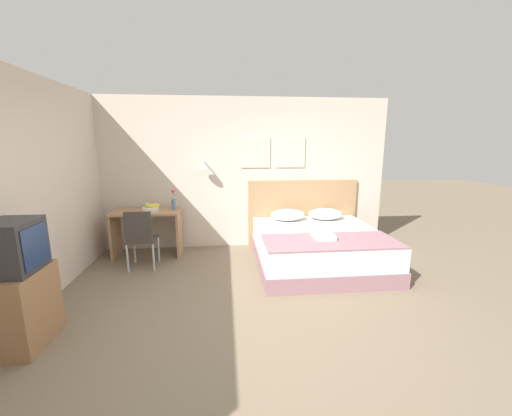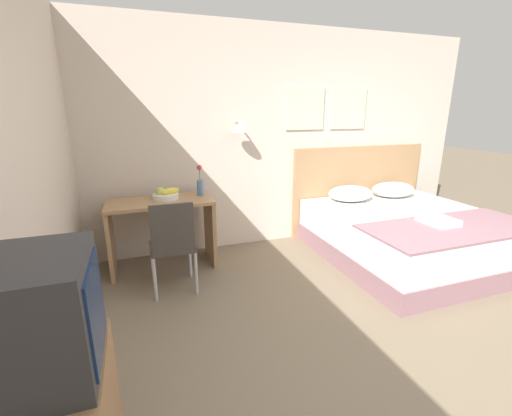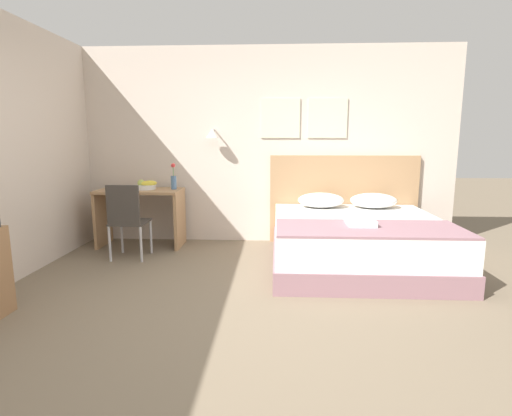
% 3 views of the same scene
% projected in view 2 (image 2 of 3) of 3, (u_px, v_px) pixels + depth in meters
% --- Properties ---
extents(ground_plane, '(24.00, 24.00, 0.00)m').
position_uv_depth(ground_plane, '(422.00, 369.00, 2.32)').
color(ground_plane, '#756651').
extents(wall_back, '(5.45, 0.31, 2.65)m').
position_uv_depth(wall_back, '(278.00, 139.00, 4.30)').
color(wall_back, beige).
rests_on(wall_back, ground_plane).
extents(bed, '(1.89, 1.98, 0.54)m').
position_uv_depth(bed, '(408.00, 235.00, 4.01)').
color(bed, gray).
rests_on(bed, ground_plane).
extents(headboard, '(2.01, 0.06, 1.21)m').
position_uv_depth(headboard, '(358.00, 189.00, 4.83)').
color(headboard, '#A87F56').
rests_on(headboard, ground_plane).
extents(pillow_left, '(0.60, 0.46, 0.19)m').
position_uv_depth(pillow_left, '(351.00, 193.00, 4.44)').
color(pillow_left, white).
rests_on(pillow_left, bed).
extents(pillow_right, '(0.60, 0.46, 0.19)m').
position_uv_depth(pillow_right, '(393.00, 189.00, 4.65)').
color(pillow_right, white).
rests_on(pillow_right, bed).
extents(throw_blanket, '(1.83, 0.79, 0.02)m').
position_uv_depth(throw_blanket, '(454.00, 228.00, 3.41)').
color(throw_blanket, gray).
rests_on(throw_blanket, bed).
extents(folded_towel_near_foot, '(0.27, 0.34, 0.06)m').
position_uv_depth(folded_towel_near_foot, '(438.00, 220.00, 3.50)').
color(folded_towel_near_foot, white).
rests_on(folded_towel_near_foot, throw_blanket).
extents(desk, '(1.09, 0.56, 0.77)m').
position_uv_depth(desk, '(161.00, 222.00, 3.69)').
color(desk, '#A87F56').
rests_on(desk, ground_plane).
extents(desk_chair, '(0.41, 0.41, 0.91)m').
position_uv_depth(desk_chair, '(173.00, 241.00, 3.14)').
color(desk_chair, '#3D3833').
rests_on(desk_chair, ground_plane).
extents(fruit_bowl, '(0.30, 0.28, 0.13)m').
position_uv_depth(fruit_bowl, '(166.00, 195.00, 3.66)').
color(fruit_bowl, silver).
rests_on(fruit_bowl, desk).
extents(flower_vase, '(0.07, 0.07, 0.34)m').
position_uv_depth(flower_vase, '(200.00, 185.00, 3.78)').
color(flower_vase, '#4C7099').
rests_on(flower_vase, desk).
extents(television, '(0.40, 0.47, 0.47)m').
position_uv_depth(television, '(36.00, 319.00, 1.23)').
color(television, '#2D2D30').
rests_on(television, tv_stand).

